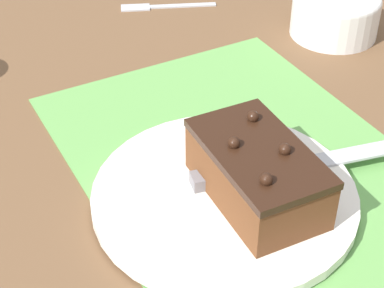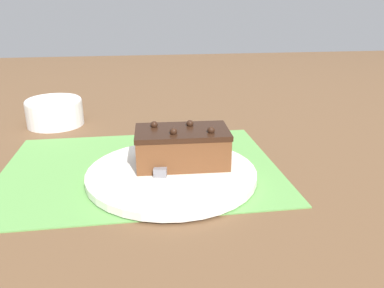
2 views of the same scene
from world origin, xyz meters
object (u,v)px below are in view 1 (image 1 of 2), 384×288
cake_plate (224,196)px  chocolate_cake (257,173)px  small_bowl (335,13)px  dessert_fork (160,6)px  serving_knife (262,170)px

cake_plate → chocolate_cake: (0.02, 0.02, 0.04)m
cake_plate → small_bowl: 0.40m
chocolate_cake → dessert_fork: chocolate_cake is taller
serving_knife → small_bowl: (-0.23, 0.28, 0.01)m
cake_plate → small_bowl: bearing=126.0°
small_bowl → dessert_fork: size_ratio=0.87×
cake_plate → dessert_fork: size_ratio=1.86×
cake_plate → chocolate_cake: chocolate_cake is taller
chocolate_cake → serving_knife: bearing=135.5°
cake_plate → small_bowl: (-0.24, 0.33, 0.02)m
cake_plate → chocolate_cake: bearing=49.8°
chocolate_cake → small_bowl: chocolate_cake is taller
small_bowl → dessert_fork: bearing=-137.3°
small_bowl → serving_knife: bearing=-50.1°
chocolate_cake → serving_knife: size_ratio=0.66×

